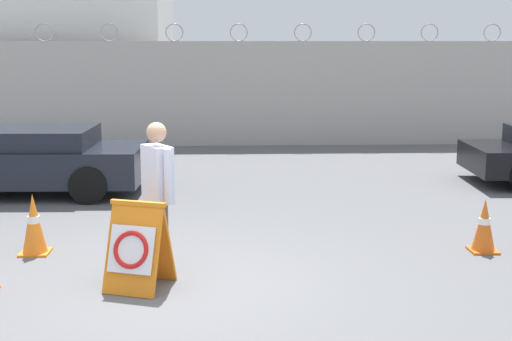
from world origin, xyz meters
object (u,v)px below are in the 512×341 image
object	(u,v)px
barricade_sign	(137,246)
traffic_cone_near	(484,225)
security_guard	(158,189)
parked_car_front_coupe	(28,160)
traffic_cone_mid	(34,224)

from	to	relation	value
barricade_sign	traffic_cone_near	xyz separation A→B (m)	(4.39, 1.25, -0.14)
security_guard	parked_car_front_coupe	bearing A→B (deg)	0.61
barricade_sign	parked_car_front_coupe	size ratio (longest dim) A/B	0.24
security_guard	traffic_cone_mid	size ratio (longest dim) A/B	2.28
traffic_cone_mid	parked_car_front_coupe	size ratio (longest dim) A/B	0.19
traffic_cone_mid	barricade_sign	bearing A→B (deg)	-42.46
security_guard	parked_car_front_coupe	distance (m)	5.43
traffic_cone_mid	parked_car_front_coupe	world-z (taller)	parked_car_front_coupe
security_guard	traffic_cone_near	bearing A→B (deg)	-111.15
barricade_sign	parked_car_front_coupe	world-z (taller)	parked_car_front_coupe
barricade_sign	parked_car_front_coupe	distance (m)	5.80
barricade_sign	traffic_cone_near	world-z (taller)	barricade_sign
traffic_cone_near	traffic_cone_mid	size ratio (longest dim) A/B	0.90
security_guard	parked_car_front_coupe	size ratio (longest dim) A/B	0.43
barricade_sign	security_guard	size ratio (longest dim) A/B	0.55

